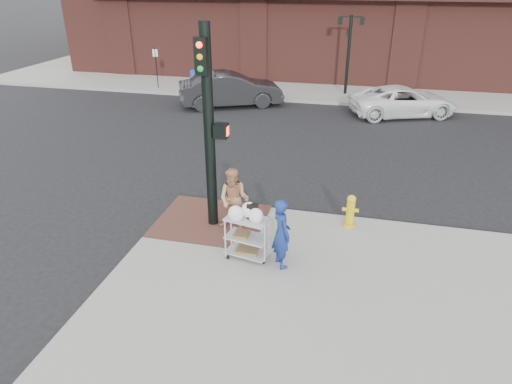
% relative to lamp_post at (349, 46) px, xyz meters
% --- Properties ---
extents(ground, '(220.00, 220.00, 0.00)m').
position_rel_lamp_post_xyz_m(ground, '(-2.00, -16.00, -2.62)').
color(ground, black).
rests_on(ground, ground).
extents(sidewalk_far, '(65.00, 36.00, 0.15)m').
position_rel_lamp_post_xyz_m(sidewalk_far, '(10.50, 16.00, -2.54)').
color(sidewalk_far, gray).
rests_on(sidewalk_far, ground).
extents(brick_curb_ramp, '(2.80, 2.40, 0.01)m').
position_rel_lamp_post_xyz_m(brick_curb_ramp, '(-2.60, -15.10, -2.46)').
color(brick_curb_ramp, '#4F2A25').
rests_on(brick_curb_ramp, sidewalk_near).
extents(lamp_post, '(1.32, 0.22, 4.00)m').
position_rel_lamp_post_xyz_m(lamp_post, '(0.00, 0.00, 0.00)').
color(lamp_post, black).
rests_on(lamp_post, sidewalk_far).
extents(parking_sign, '(0.05, 0.05, 2.20)m').
position_rel_lamp_post_xyz_m(parking_sign, '(-10.50, -1.00, -1.37)').
color(parking_sign, black).
rests_on(parking_sign, sidewalk_far).
extents(traffic_signal_pole, '(0.61, 0.51, 5.00)m').
position_rel_lamp_post_xyz_m(traffic_signal_pole, '(-2.48, -15.23, 0.21)').
color(traffic_signal_pole, black).
rests_on(traffic_signal_pole, sidewalk_near).
extents(woman_blue, '(0.66, 0.71, 1.64)m').
position_rel_lamp_post_xyz_m(woman_blue, '(-0.43, -16.66, -1.65)').
color(woman_blue, navy).
rests_on(woman_blue, sidewalk_near).
extents(pedestrian_tan, '(0.83, 0.67, 1.63)m').
position_rel_lamp_post_xyz_m(pedestrian_tan, '(-1.89, -15.32, -1.65)').
color(pedestrian_tan, tan).
rests_on(pedestrian_tan, sidewalk_near).
extents(sedan_dark, '(5.36, 3.75, 1.68)m').
position_rel_lamp_post_xyz_m(sedan_dark, '(-5.46, -3.40, -1.78)').
color(sedan_dark, black).
rests_on(sedan_dark, ground).
extents(minivan_white, '(5.39, 3.86, 1.36)m').
position_rel_lamp_post_xyz_m(minivan_white, '(2.81, -3.14, -1.94)').
color(minivan_white, white).
rests_on(minivan_white, ground).
extents(utility_cart, '(1.06, 0.72, 1.35)m').
position_rel_lamp_post_xyz_m(utility_cart, '(-1.24, -16.51, -1.86)').
color(utility_cart, '#A3A4A8').
rests_on(utility_cart, sidewalk_near).
extents(fire_hydrant, '(0.42, 0.29, 0.89)m').
position_rel_lamp_post_xyz_m(fire_hydrant, '(0.98, -14.54, -2.01)').
color(fire_hydrant, gold).
rests_on(fire_hydrant, sidewalk_near).
extents(newsbox_red, '(0.42, 0.38, 0.91)m').
position_rel_lamp_post_xyz_m(newsbox_red, '(-7.27, -0.44, -2.01)').
color(newsbox_red, maroon).
rests_on(newsbox_red, sidewalk_far).
extents(newsbox_yellow, '(0.46, 0.43, 0.98)m').
position_rel_lamp_post_xyz_m(newsbox_yellow, '(-6.90, -1.30, -1.98)').
color(newsbox_yellow, yellow).
rests_on(newsbox_yellow, sidewalk_far).
extents(newsbox_blue, '(0.47, 0.44, 0.96)m').
position_rel_lamp_post_xyz_m(newsbox_blue, '(-8.42, -0.48, -1.99)').
color(newsbox_blue, '#18459E').
rests_on(newsbox_blue, sidewalk_far).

